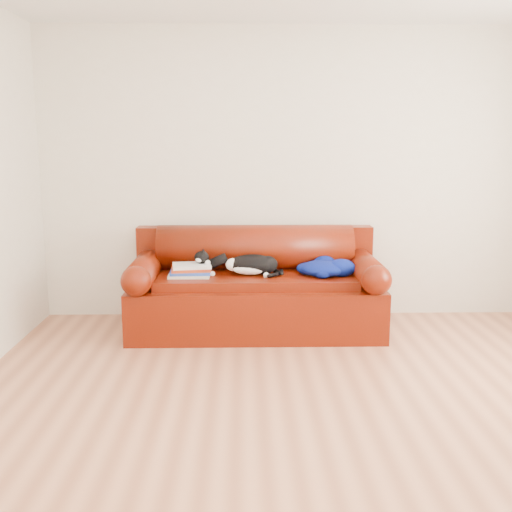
% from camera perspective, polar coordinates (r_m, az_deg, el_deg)
% --- Properties ---
extents(ground, '(4.50, 4.50, 0.00)m').
position_cam_1_polar(ground, '(3.82, 5.44, -13.92)').
color(ground, brown).
rests_on(ground, ground).
extents(room_shell, '(4.52, 4.02, 2.61)m').
position_cam_1_polar(room_shell, '(3.50, 7.96, 11.88)').
color(room_shell, beige).
rests_on(room_shell, ground).
extents(sofa_base, '(2.10, 0.90, 0.50)m').
position_cam_1_polar(sofa_base, '(5.12, -0.03, -4.55)').
color(sofa_base, '#3F0E02').
rests_on(sofa_base, ground).
extents(sofa_back, '(2.10, 1.01, 0.88)m').
position_cam_1_polar(sofa_back, '(5.29, -0.09, -0.67)').
color(sofa_back, '#3F0E02').
rests_on(sofa_back, ground).
extents(book_stack, '(0.34, 0.28, 0.10)m').
position_cam_1_polar(book_stack, '(4.99, -6.24, -1.36)').
color(book_stack, beige).
rests_on(book_stack, sofa_base).
extents(cat, '(0.59, 0.25, 0.22)m').
position_cam_1_polar(cat, '(4.99, -0.43, -0.88)').
color(cat, black).
rests_on(cat, sofa_base).
extents(blanket, '(0.51, 0.41, 0.15)m').
position_cam_1_polar(blanket, '(5.03, 6.58, -1.07)').
color(blanket, '#05024B').
rests_on(blanket, sofa_base).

